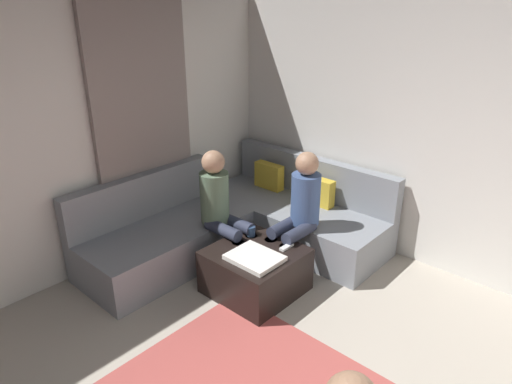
{
  "coord_description": "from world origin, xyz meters",
  "views": [
    {
      "loc": [
        0.96,
        -1.24,
        2.5
      ],
      "look_at": [
        -1.63,
        1.63,
        0.85
      ],
      "focal_mm": 31.94,
      "sensor_mm": 36.0,
      "label": 1
    }
  ],
  "objects_px": {
    "ottoman": "(255,270)",
    "person_on_couch_side": "(222,207)",
    "game_remote": "(287,247)",
    "person_on_couch_back": "(299,209)",
    "coffee_mug": "(251,231)",
    "sectional_couch": "(240,223)"
  },
  "relations": [
    {
      "from": "person_on_couch_back",
      "to": "person_on_couch_side",
      "type": "relative_size",
      "value": 1.0
    },
    {
      "from": "person_on_couch_back",
      "to": "person_on_couch_side",
      "type": "distance_m",
      "value": 0.74
    },
    {
      "from": "ottoman",
      "to": "game_remote",
      "type": "relative_size",
      "value": 5.07
    },
    {
      "from": "sectional_couch",
      "to": "person_on_couch_side",
      "type": "distance_m",
      "value": 0.57
    },
    {
      "from": "person_on_couch_back",
      "to": "sectional_couch",
      "type": "bearing_deg",
      "value": 4.33
    },
    {
      "from": "ottoman",
      "to": "game_remote",
      "type": "xyz_separation_m",
      "value": [
        0.18,
        0.22,
        0.22
      ]
    },
    {
      "from": "sectional_couch",
      "to": "person_on_couch_back",
      "type": "distance_m",
      "value": 0.82
    },
    {
      "from": "sectional_couch",
      "to": "game_remote",
      "type": "xyz_separation_m",
      "value": [
        0.85,
        -0.27,
        0.15
      ]
    },
    {
      "from": "coffee_mug",
      "to": "person_on_couch_side",
      "type": "relative_size",
      "value": 0.08
    },
    {
      "from": "game_remote",
      "to": "person_on_couch_back",
      "type": "distance_m",
      "value": 0.42
    },
    {
      "from": "person_on_couch_side",
      "to": "person_on_couch_back",
      "type": "bearing_deg",
      "value": 128.29
    },
    {
      "from": "ottoman",
      "to": "person_on_couch_side",
      "type": "xyz_separation_m",
      "value": [
        -0.52,
        0.09,
        0.45
      ]
    },
    {
      "from": "game_remote",
      "to": "person_on_couch_back",
      "type": "xyz_separation_m",
      "value": [
        -0.12,
        0.33,
        0.23
      ]
    },
    {
      "from": "sectional_couch",
      "to": "ottoman",
      "type": "xyz_separation_m",
      "value": [
        0.67,
        -0.49,
        -0.07
      ]
    },
    {
      "from": "game_remote",
      "to": "sectional_couch",
      "type": "bearing_deg",
      "value": 162.03
    },
    {
      "from": "sectional_couch",
      "to": "person_on_couch_side",
      "type": "height_order",
      "value": "person_on_couch_side"
    },
    {
      "from": "ottoman",
      "to": "sectional_couch",
      "type": "bearing_deg",
      "value": 143.43
    },
    {
      "from": "person_on_couch_side",
      "to": "coffee_mug",
      "type": "bearing_deg",
      "value": 106.44
    },
    {
      "from": "sectional_couch",
      "to": "coffee_mug",
      "type": "distance_m",
      "value": 0.58
    },
    {
      "from": "sectional_couch",
      "to": "game_remote",
      "type": "distance_m",
      "value": 0.9
    },
    {
      "from": "game_remote",
      "to": "person_on_couch_back",
      "type": "relative_size",
      "value": 0.12
    },
    {
      "from": "ottoman",
      "to": "game_remote",
      "type": "distance_m",
      "value": 0.36
    }
  ]
}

